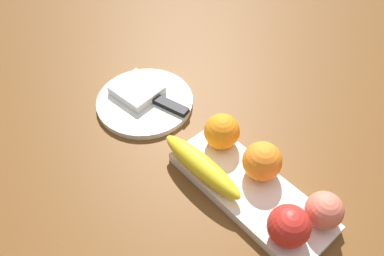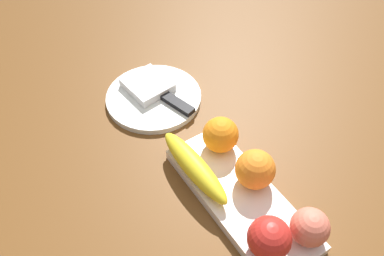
% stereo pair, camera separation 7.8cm
% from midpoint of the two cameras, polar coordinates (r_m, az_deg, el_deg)
% --- Properties ---
extents(ground_plane, '(2.40, 2.40, 0.00)m').
position_cam_midpoint_polar(ground_plane, '(0.72, 5.50, -13.32)').
color(ground_plane, brown).
extents(fruit_tray, '(0.33, 0.13, 0.02)m').
position_cam_midpoint_polar(fruit_tray, '(0.74, 5.50, -9.38)').
color(fruit_tray, white).
rests_on(fruit_tray, ground_plane).
extents(apple, '(0.07, 0.07, 0.07)m').
position_cam_midpoint_polar(apple, '(0.66, 10.68, -14.19)').
color(apple, red).
rests_on(apple, fruit_tray).
extents(banana, '(0.20, 0.05, 0.04)m').
position_cam_midpoint_polar(banana, '(0.73, -1.68, -5.74)').
color(banana, yellow).
rests_on(banana, fruit_tray).
extents(orange_near_apple, '(0.07, 0.07, 0.07)m').
position_cam_midpoint_polar(orange_near_apple, '(0.72, 7.23, -5.04)').
color(orange_near_apple, orange).
rests_on(orange_near_apple, fruit_tray).
extents(orange_near_banana, '(0.07, 0.07, 0.07)m').
position_cam_midpoint_polar(orange_near_banana, '(0.77, 1.49, -0.68)').
color(orange_near_banana, orange).
rests_on(orange_near_banana, fruit_tray).
extents(peach, '(0.07, 0.07, 0.07)m').
position_cam_midpoint_polar(peach, '(0.69, 15.76, -11.74)').
color(peach, '#E26F59').
rests_on(peach, fruit_tray).
extents(dinner_plate, '(0.22, 0.22, 0.01)m').
position_cam_midpoint_polar(dinner_plate, '(0.91, -9.38, 3.70)').
color(dinner_plate, white).
rests_on(dinner_plate, ground_plane).
extents(folded_napkin, '(0.11, 0.10, 0.02)m').
position_cam_midpoint_polar(folded_napkin, '(0.92, -10.51, 5.36)').
color(folded_napkin, white).
rests_on(folded_napkin, dinner_plate).
extents(knife, '(0.18, 0.07, 0.01)m').
position_cam_midpoint_polar(knife, '(0.88, -6.60, 3.52)').
color(knife, silver).
rests_on(knife, dinner_plate).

